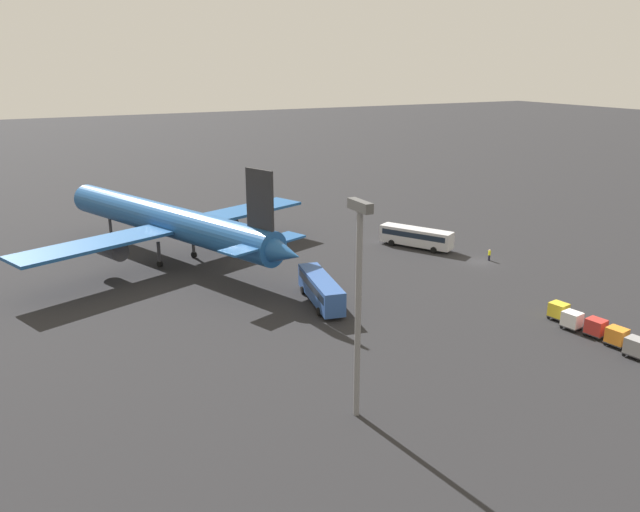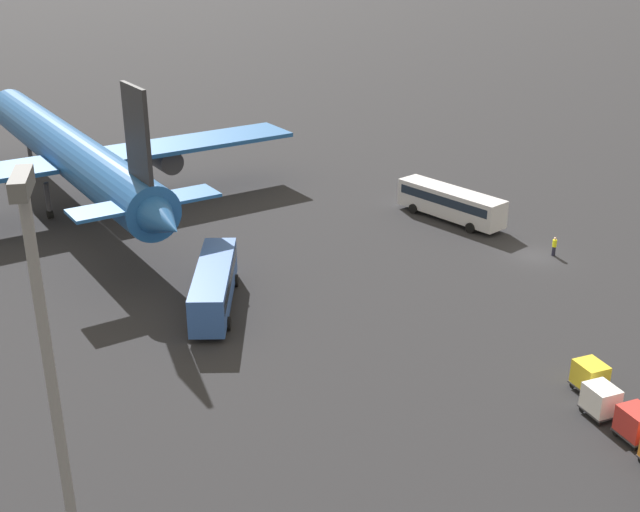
{
  "view_description": "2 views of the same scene",
  "coord_description": "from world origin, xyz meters",
  "px_view_note": "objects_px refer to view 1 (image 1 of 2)",
  "views": [
    {
      "loc": [
        -67.79,
        61.88,
        28.53
      ],
      "look_at": [
        1.41,
        26.14,
        4.23
      ],
      "focal_mm": 35.0,
      "sensor_mm": 36.0,
      "label": 1
    },
    {
      "loc": [
        -60.12,
        32.83,
        27.7
      ],
      "look_at": [
        -1.2,
        19.92,
        2.31
      ],
      "focal_mm": 45.0,
      "sensor_mm": 36.0,
      "label": 2
    }
  ],
  "objects_px": {
    "airplane": "(168,221)",
    "shuttle_bus_far": "(321,288)",
    "shuttle_bus_near": "(416,236)",
    "worker_person": "(489,255)",
    "cargo_cart_white": "(572,320)",
    "cargo_cart_red": "(596,327)",
    "cargo_cart_yellow": "(559,310)",
    "cargo_cart_grey": "(636,347)",
    "cargo_cart_orange": "(617,336)"
  },
  "relations": [
    {
      "from": "shuttle_bus_near",
      "to": "shuttle_bus_far",
      "type": "xyz_separation_m",
      "value": [
        -14.56,
        24.76,
        0.11
      ]
    },
    {
      "from": "worker_person",
      "to": "cargo_cart_grey",
      "type": "bearing_deg",
      "value": 163.86
    },
    {
      "from": "shuttle_bus_near",
      "to": "cargo_cart_white",
      "type": "distance_m",
      "value": 34.58
    },
    {
      "from": "worker_person",
      "to": "cargo_cart_white",
      "type": "xyz_separation_m",
      "value": [
        -23.66,
        9.3,
        0.32
      ]
    },
    {
      "from": "airplane",
      "to": "cargo_cart_yellow",
      "type": "height_order",
      "value": "airplane"
    },
    {
      "from": "cargo_cart_grey",
      "to": "cargo_cart_yellow",
      "type": "relative_size",
      "value": 1.0
    },
    {
      "from": "shuttle_bus_near",
      "to": "cargo_cart_orange",
      "type": "distance_m",
      "value": 39.74
    },
    {
      "from": "cargo_cart_white",
      "to": "airplane",
      "type": "bearing_deg",
      "value": 35.84
    },
    {
      "from": "airplane",
      "to": "cargo_cart_grey",
      "type": "relative_size",
      "value": 23.45
    },
    {
      "from": "airplane",
      "to": "cargo_cart_orange",
      "type": "bearing_deg",
      "value": -167.19
    },
    {
      "from": "airplane",
      "to": "cargo_cart_red",
      "type": "bearing_deg",
      "value": -165.78
    },
    {
      "from": "worker_person",
      "to": "cargo_cart_red",
      "type": "distance_m",
      "value": 27.66
    },
    {
      "from": "cargo_cart_yellow",
      "to": "airplane",
      "type": "bearing_deg",
      "value": 38.1
    },
    {
      "from": "shuttle_bus_near",
      "to": "cargo_cart_orange",
      "type": "xyz_separation_m",
      "value": [
        -39.63,
        2.92,
        -0.7
      ]
    },
    {
      "from": "shuttle_bus_near",
      "to": "cargo_cart_red",
      "type": "distance_m",
      "value": 37.13
    },
    {
      "from": "airplane",
      "to": "cargo_cart_white",
      "type": "bearing_deg",
      "value": -164.83
    },
    {
      "from": "cargo_cart_white",
      "to": "worker_person",
      "type": "bearing_deg",
      "value": -21.47
    },
    {
      "from": "shuttle_bus_near",
      "to": "worker_person",
      "type": "bearing_deg",
      "value": 178.81
    },
    {
      "from": "cargo_cart_orange",
      "to": "cargo_cart_yellow",
      "type": "xyz_separation_m",
      "value": [
        7.86,
        -0.11,
        0.0
      ]
    },
    {
      "from": "cargo_cart_red",
      "to": "cargo_cart_yellow",
      "type": "relative_size",
      "value": 1.0
    },
    {
      "from": "airplane",
      "to": "shuttle_bus_near",
      "type": "relative_size",
      "value": 4.52
    },
    {
      "from": "shuttle_bus_near",
      "to": "worker_person",
      "type": "xyz_separation_m",
      "value": [
        -10.73,
        -5.71,
        -1.02
      ]
    },
    {
      "from": "shuttle_bus_near",
      "to": "cargo_cart_yellow",
      "type": "relative_size",
      "value": 5.18
    },
    {
      "from": "cargo_cart_grey",
      "to": "cargo_cart_white",
      "type": "relative_size",
      "value": 1.0
    },
    {
      "from": "shuttle_bus_far",
      "to": "cargo_cart_white",
      "type": "relative_size",
      "value": 5.53
    },
    {
      "from": "cargo_cart_grey",
      "to": "cargo_cart_white",
      "type": "bearing_deg",
      "value": 1.34
    },
    {
      "from": "shuttle_bus_far",
      "to": "worker_person",
      "type": "xyz_separation_m",
      "value": [
        3.82,
        -30.47,
        -1.13
      ]
    },
    {
      "from": "worker_person",
      "to": "cargo_cart_white",
      "type": "height_order",
      "value": "cargo_cart_white"
    },
    {
      "from": "cargo_cart_grey",
      "to": "cargo_cart_orange",
      "type": "distance_m",
      "value": 2.66
    },
    {
      "from": "shuttle_bus_far",
      "to": "cargo_cart_yellow",
      "type": "xyz_separation_m",
      "value": [
        -17.21,
        -21.95,
        -0.81
      ]
    },
    {
      "from": "worker_person",
      "to": "cargo_cart_yellow",
      "type": "xyz_separation_m",
      "value": [
        -21.04,
        8.52,
        0.32
      ]
    },
    {
      "from": "cargo_cart_white",
      "to": "cargo_cart_orange",
      "type": "bearing_deg",
      "value": -172.76
    },
    {
      "from": "cargo_cart_orange",
      "to": "cargo_cart_red",
      "type": "distance_m",
      "value": 2.62
    },
    {
      "from": "cargo_cart_white",
      "to": "cargo_cart_yellow",
      "type": "distance_m",
      "value": 2.73
    },
    {
      "from": "shuttle_bus_far",
      "to": "cargo_cart_yellow",
      "type": "distance_m",
      "value": 27.91
    },
    {
      "from": "shuttle_bus_near",
      "to": "shuttle_bus_far",
      "type": "relative_size",
      "value": 0.94
    },
    {
      "from": "worker_person",
      "to": "cargo_cart_red",
      "type": "height_order",
      "value": "cargo_cart_red"
    },
    {
      "from": "cargo_cart_yellow",
      "to": "shuttle_bus_near",
      "type": "bearing_deg",
      "value": -5.05
    },
    {
      "from": "worker_person",
      "to": "cargo_cart_white",
      "type": "distance_m",
      "value": 25.42
    },
    {
      "from": "airplane",
      "to": "worker_person",
      "type": "height_order",
      "value": "airplane"
    },
    {
      "from": "shuttle_bus_near",
      "to": "cargo_cart_grey",
      "type": "height_order",
      "value": "shuttle_bus_near"
    },
    {
      "from": "cargo_cart_red",
      "to": "cargo_cart_yellow",
      "type": "bearing_deg",
      "value": -1.07
    },
    {
      "from": "shuttle_bus_far",
      "to": "cargo_cart_yellow",
      "type": "bearing_deg",
      "value": -117.05
    },
    {
      "from": "cargo_cart_red",
      "to": "cargo_cart_white",
      "type": "distance_m",
      "value": 2.71
    },
    {
      "from": "cargo_cart_grey",
      "to": "cargo_cart_red",
      "type": "relative_size",
      "value": 1.0
    },
    {
      "from": "airplane",
      "to": "cargo_cart_yellow",
      "type": "distance_m",
      "value": 55.17
    },
    {
      "from": "cargo_cart_orange",
      "to": "cargo_cart_white",
      "type": "bearing_deg",
      "value": 7.24
    },
    {
      "from": "worker_person",
      "to": "cargo_cart_orange",
      "type": "height_order",
      "value": "cargo_cart_orange"
    },
    {
      "from": "worker_person",
      "to": "cargo_cart_grey",
      "type": "distance_m",
      "value": 32.81
    },
    {
      "from": "airplane",
      "to": "shuttle_bus_far",
      "type": "distance_m",
      "value": 28.93
    }
  ]
}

